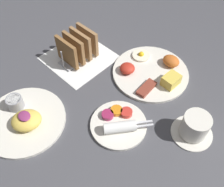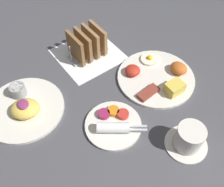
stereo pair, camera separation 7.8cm
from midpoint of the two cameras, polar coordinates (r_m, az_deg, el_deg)
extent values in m
plane|color=#47474C|center=(0.82, -3.06, 0.46)|extent=(3.00, 3.00, 0.00)
cube|color=white|center=(0.94, -3.10, 8.83)|extent=(0.22, 0.22, 0.00)
cylinder|color=silver|center=(0.87, 12.51, 3.42)|extent=(0.26, 0.26, 0.01)
cube|color=#E5C64C|center=(0.83, 16.73, 1.08)|extent=(0.05, 0.06, 0.04)
ellipsoid|color=#C66023|center=(0.89, 17.44, 5.39)|extent=(0.06, 0.05, 0.03)
cylinder|color=#F4EACC|center=(0.92, 10.99, 7.54)|extent=(0.06, 0.06, 0.01)
sphere|color=yellow|center=(0.91, 11.05, 7.81)|extent=(0.02, 0.02, 0.02)
ellipsoid|color=red|center=(0.86, 7.34, 5.10)|extent=(0.05, 0.05, 0.03)
cube|color=brown|center=(0.81, 11.01, 0.05)|extent=(0.04, 0.08, 0.01)
cylinder|color=silver|center=(0.74, 3.29, -7.43)|extent=(0.17, 0.17, 0.01)
cylinder|color=red|center=(0.75, 5.49, -4.96)|extent=(0.04, 0.04, 0.01)
cylinder|color=orange|center=(0.75, 3.28, -4.22)|extent=(0.04, 0.04, 0.01)
cylinder|color=#99234C|center=(0.75, 1.10, -4.91)|extent=(0.04, 0.04, 0.01)
cylinder|color=white|center=(0.71, 3.40, -8.01)|extent=(0.08, 0.09, 0.03)
cube|color=silver|center=(0.72, 9.08, -7.61)|extent=(0.04, 0.04, 0.00)
cube|color=silver|center=(0.72, 9.15, -8.43)|extent=(0.04, 0.04, 0.00)
cylinder|color=silver|center=(0.81, -16.86, -3.49)|extent=(0.25, 0.25, 0.01)
ellipsoid|color=#EAC651|center=(0.77, -16.57, -3.53)|extent=(0.11, 0.11, 0.04)
ellipsoid|color=#8C3366|center=(0.76, -16.96, -2.53)|extent=(0.04, 0.03, 0.01)
cylinder|color=#99999E|center=(0.83, -18.17, 0.49)|extent=(0.05, 0.05, 0.04)
cylinder|color=white|center=(0.81, -18.44, 1.20)|extent=(0.04, 0.04, 0.01)
cube|color=#B7B7BC|center=(0.94, -3.12, 9.03)|extent=(0.06, 0.15, 0.01)
cube|color=brown|center=(0.89, -5.85, 10.16)|extent=(0.10, 0.01, 0.10)
cube|color=olive|center=(0.90, -4.11, 10.99)|extent=(0.10, 0.01, 0.10)
cube|color=#956C43|center=(0.91, -2.41, 11.80)|extent=(0.10, 0.01, 0.10)
cube|color=#976E45|center=(0.92, -0.76, 12.57)|extent=(0.10, 0.01, 0.10)
cylinder|color=#B7B7BC|center=(0.89, -6.97, 8.87)|extent=(0.01, 0.01, 0.07)
cylinder|color=#B7B7BC|center=(0.94, 0.35, 12.40)|extent=(0.01, 0.01, 0.07)
cylinder|color=silver|center=(0.75, 19.46, -10.99)|extent=(0.12, 0.12, 0.01)
cylinder|color=silver|center=(0.72, 20.28, -9.54)|extent=(0.08, 0.08, 0.07)
cylinder|color=#381E0F|center=(0.70, 20.96, -8.34)|extent=(0.06, 0.06, 0.01)
camera|label=1|loc=(0.04, -87.13, 3.64)|focal=40.00mm
camera|label=2|loc=(0.04, 92.87, -3.64)|focal=40.00mm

